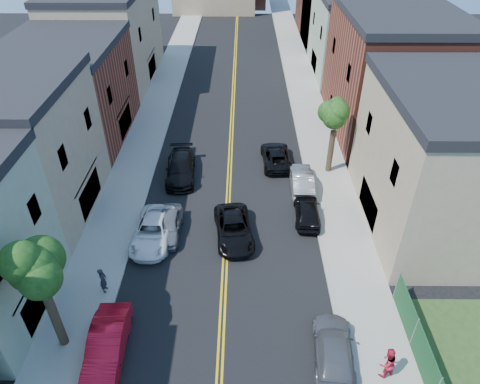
{
  "coord_description": "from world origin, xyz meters",
  "views": [
    {
      "loc": [
        1.07,
        0.83,
        19.14
      ],
      "look_at": [
        0.89,
        24.42,
        2.0
      ],
      "focal_mm": 32.45,
      "sensor_mm": 36.0,
      "label": 1
    }
  ],
  "objects_px": {
    "grey_car_left": "(168,225)",
    "black_car_left": "(181,168)",
    "red_sedan": "(107,344)",
    "white_pickup": "(153,231)",
    "dark_car_right_far": "(276,156)",
    "grey_car_right": "(334,350)",
    "pedestrian_right": "(387,363)",
    "pedestrian_left": "(103,280)",
    "silver_car_right": "(302,180)",
    "black_car_right": "(307,210)",
    "black_suv_lane": "(234,229)"
  },
  "relations": [
    {
      "from": "white_pickup",
      "to": "grey_car_right",
      "type": "distance_m",
      "value": 13.33
    },
    {
      "from": "silver_car_right",
      "to": "dark_car_right_far",
      "type": "height_order",
      "value": "silver_car_right"
    },
    {
      "from": "white_pickup",
      "to": "grey_car_left",
      "type": "bearing_deg",
      "value": 35.13
    },
    {
      "from": "grey_car_right",
      "to": "red_sedan",
      "type": "bearing_deg",
      "value": 4.47
    },
    {
      "from": "dark_car_right_far",
      "to": "black_suv_lane",
      "type": "distance_m",
      "value": 9.71
    },
    {
      "from": "grey_car_left",
      "to": "pedestrian_right",
      "type": "height_order",
      "value": "pedestrian_right"
    },
    {
      "from": "white_pickup",
      "to": "pedestrian_left",
      "type": "distance_m",
      "value": 4.9
    },
    {
      "from": "white_pickup",
      "to": "silver_car_right",
      "type": "bearing_deg",
      "value": 31.76
    },
    {
      "from": "grey_car_left",
      "to": "grey_car_right",
      "type": "height_order",
      "value": "grey_car_left"
    },
    {
      "from": "white_pickup",
      "to": "pedestrian_right",
      "type": "bearing_deg",
      "value": -35.44
    },
    {
      "from": "white_pickup",
      "to": "silver_car_right",
      "type": "xyz_separation_m",
      "value": [
        10.2,
        5.86,
        0.03
      ]
    },
    {
      "from": "black_car_right",
      "to": "silver_car_right",
      "type": "distance_m",
      "value": 3.63
    },
    {
      "from": "silver_car_right",
      "to": "black_suv_lane",
      "type": "relative_size",
      "value": 0.9
    },
    {
      "from": "grey_car_left",
      "to": "black_car_left",
      "type": "distance_m",
      "value": 6.81
    },
    {
      "from": "red_sedan",
      "to": "black_car_left",
      "type": "xyz_separation_m",
      "value": [
        1.7,
        15.82,
        0.01
      ]
    },
    {
      "from": "black_suv_lane",
      "to": "white_pickup",
      "type": "bearing_deg",
      "value": 175.63
    },
    {
      "from": "dark_car_right_far",
      "to": "pedestrian_right",
      "type": "bearing_deg",
      "value": 98.5
    },
    {
      "from": "grey_car_left",
      "to": "black_car_left",
      "type": "height_order",
      "value": "black_car_left"
    },
    {
      "from": "white_pickup",
      "to": "black_suv_lane",
      "type": "distance_m",
      "value": 5.21
    },
    {
      "from": "white_pickup",
      "to": "pedestrian_right",
      "type": "relative_size",
      "value": 2.77
    },
    {
      "from": "black_car_left",
      "to": "black_suv_lane",
      "type": "distance_m",
      "value": 8.32
    },
    {
      "from": "black_car_left",
      "to": "grey_car_left",
      "type": "bearing_deg",
      "value": -93.98
    },
    {
      "from": "silver_car_right",
      "to": "pedestrian_right",
      "type": "relative_size",
      "value": 2.45
    },
    {
      "from": "black_suv_lane",
      "to": "pedestrian_left",
      "type": "height_order",
      "value": "pedestrian_left"
    },
    {
      "from": "pedestrian_left",
      "to": "pedestrian_right",
      "type": "bearing_deg",
      "value": -112.23
    },
    {
      "from": "dark_car_right_far",
      "to": "grey_car_left",
      "type": "bearing_deg",
      "value": 45.96
    },
    {
      "from": "grey_car_right",
      "to": "pedestrian_left",
      "type": "relative_size",
      "value": 2.84
    },
    {
      "from": "grey_car_left",
      "to": "dark_car_right_far",
      "type": "distance_m",
      "value": 11.64
    },
    {
      "from": "black_car_left",
      "to": "dark_car_right_far",
      "type": "bearing_deg",
      "value": 10.86
    },
    {
      "from": "grey_car_right",
      "to": "dark_car_right_far",
      "type": "relative_size",
      "value": 0.96
    },
    {
      "from": "grey_car_left",
      "to": "pedestrian_left",
      "type": "height_order",
      "value": "pedestrian_left"
    },
    {
      "from": "grey_car_left",
      "to": "silver_car_right",
      "type": "distance_m",
      "value": 10.69
    },
    {
      "from": "black_car_right",
      "to": "dark_car_right_far",
      "type": "distance_m",
      "value": 7.38
    },
    {
      "from": "grey_car_left",
      "to": "pedestrian_right",
      "type": "relative_size",
      "value": 2.23
    },
    {
      "from": "grey_car_left",
      "to": "black_car_left",
      "type": "bearing_deg",
      "value": 90.59
    },
    {
      "from": "red_sedan",
      "to": "black_car_right",
      "type": "xyz_separation_m",
      "value": [
        11.0,
        10.65,
        -0.06
      ]
    },
    {
      "from": "grey_car_right",
      "to": "black_car_right",
      "type": "height_order",
      "value": "black_car_right"
    },
    {
      "from": "dark_car_right_far",
      "to": "pedestrian_left",
      "type": "xyz_separation_m",
      "value": [
        -10.5,
        -13.87,
        0.3
      ]
    },
    {
      "from": "black_car_right",
      "to": "pedestrian_left",
      "type": "height_order",
      "value": "pedestrian_left"
    },
    {
      "from": "grey_car_left",
      "to": "pedestrian_left",
      "type": "bearing_deg",
      "value": -119.26
    },
    {
      "from": "white_pickup",
      "to": "grey_car_left",
      "type": "xyz_separation_m",
      "value": [
        0.9,
        0.59,
        -0.01
      ]
    },
    {
      "from": "pedestrian_right",
      "to": "white_pickup",
      "type": "bearing_deg",
      "value": -58.4
    },
    {
      "from": "grey_car_left",
      "to": "dark_car_right_far",
      "type": "bearing_deg",
      "value": 49.84
    },
    {
      "from": "red_sedan",
      "to": "white_pickup",
      "type": "height_order",
      "value": "red_sedan"
    },
    {
      "from": "grey_car_right",
      "to": "pedestrian_right",
      "type": "distance_m",
      "value": 2.46
    },
    {
      "from": "pedestrian_left",
      "to": "black_car_left",
      "type": "bearing_deg",
      "value": -16.75
    },
    {
      "from": "white_pickup",
      "to": "dark_car_right_far",
      "type": "bearing_deg",
      "value": 49.8
    },
    {
      "from": "white_pickup",
      "to": "black_car_left",
      "type": "bearing_deg",
      "value": 84.94
    },
    {
      "from": "dark_car_right_far",
      "to": "pedestrian_right",
      "type": "xyz_separation_m",
      "value": [
        3.95,
        -18.91,
        0.4
      ]
    },
    {
      "from": "grey_car_left",
      "to": "silver_car_right",
      "type": "bearing_deg",
      "value": 30.11
    }
  ]
}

